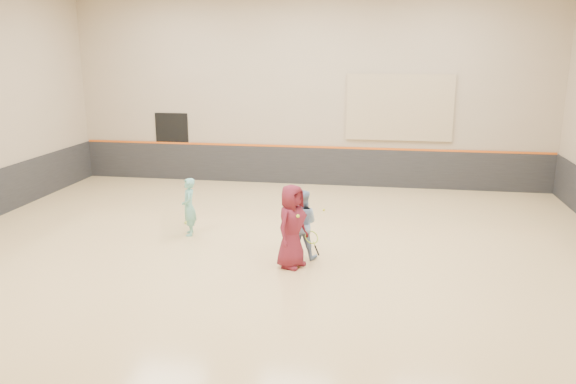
% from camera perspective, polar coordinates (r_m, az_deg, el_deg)
% --- Properties ---
extents(room, '(15.04, 12.04, 6.22)m').
position_cam_1_polar(room, '(12.17, -1.67, -1.94)').
color(room, tan).
rests_on(room, ground).
extents(wainscot_back, '(14.90, 0.04, 1.20)m').
position_cam_1_polar(wainscot_back, '(17.95, 1.99, 2.67)').
color(wainscot_back, '#232326').
rests_on(wainscot_back, floor).
extents(accent_stripe, '(14.90, 0.03, 0.06)m').
position_cam_1_polar(accent_stripe, '(17.83, 2.00, 4.62)').
color(accent_stripe, '#D85914').
rests_on(accent_stripe, wall_back).
extents(acoustic_panel, '(3.20, 0.08, 2.00)m').
position_cam_1_polar(acoustic_panel, '(17.51, 11.26, 8.41)').
color(acoustic_panel, tan).
rests_on(acoustic_panel, wall_back).
extents(doorway, '(1.10, 0.05, 2.20)m').
position_cam_1_polar(doorway, '(18.97, -11.64, 4.56)').
color(doorway, black).
rests_on(doorway, floor).
extents(girl, '(0.46, 0.57, 1.35)m').
position_cam_1_polar(girl, '(13.20, -10.03, -1.49)').
color(girl, '#6EBEB0').
rests_on(girl, floor).
extents(instructor, '(0.73, 0.58, 1.46)m').
position_cam_1_polar(instructor, '(11.56, 1.32, -3.27)').
color(instructor, '#819FC8').
rests_on(instructor, floor).
extents(young_man, '(0.83, 0.97, 1.68)m').
position_cam_1_polar(young_man, '(11.05, 0.40, -3.49)').
color(young_man, maroon).
rests_on(young_man, floor).
extents(held_racket, '(0.47, 0.47, 0.52)m').
position_cam_1_polar(held_racket, '(11.42, 2.40, -4.61)').
color(held_racket, '#A5CD2D').
rests_on(held_racket, instructor).
extents(spare_racket, '(0.63, 0.63, 0.09)m').
position_cam_1_polar(spare_racket, '(14.26, -9.95, -2.93)').
color(spare_racket, '#92BE29').
rests_on(spare_racket, floor).
extents(ball_under_racket, '(0.07, 0.07, 0.07)m').
position_cam_1_polar(ball_under_racket, '(11.94, 0.34, -6.21)').
color(ball_under_racket, '#CDD531').
rests_on(ball_under_racket, floor).
extents(ball_in_hand, '(0.07, 0.07, 0.07)m').
position_cam_1_polar(ball_in_hand, '(10.73, 1.01, -2.46)').
color(ball_in_hand, '#D8EB36').
rests_on(ball_in_hand, young_man).
extents(ball_beside_spare, '(0.07, 0.07, 0.07)m').
position_cam_1_polar(ball_beside_spare, '(15.09, 3.65, -1.82)').
color(ball_beside_spare, yellow).
rests_on(ball_beside_spare, floor).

